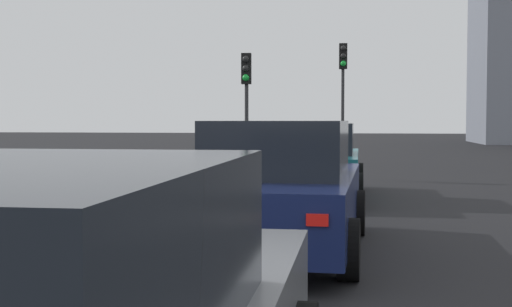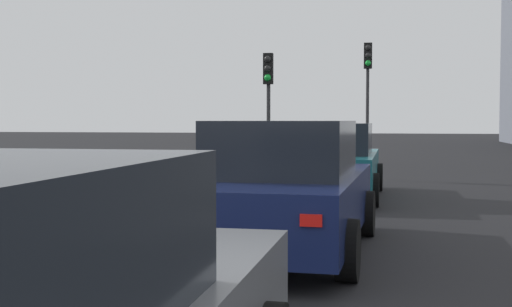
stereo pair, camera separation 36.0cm
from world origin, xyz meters
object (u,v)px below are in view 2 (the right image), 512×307
traffic_light_near_left (268,87)px  traffic_light_near_right (368,78)px  car_navy_second (286,190)px  car_teal_lead (332,162)px

traffic_light_near_left → traffic_light_near_right: (4.71, -2.69, 0.53)m
car_navy_second → car_teal_lead: bearing=1.4°
car_teal_lead → traffic_light_near_right: traffic_light_near_right is taller
car_teal_lead → traffic_light_near_right: 10.26m
car_teal_lead → traffic_light_near_right: (9.98, -0.33, 2.36)m
traffic_light_near_left → traffic_light_near_right: traffic_light_near_right is taller
car_teal_lead → traffic_light_near_left: bearing=24.3°
car_teal_lead → traffic_light_near_left: size_ratio=1.33×
traffic_light_near_left → car_teal_lead: bearing=22.1°
car_navy_second → traffic_light_near_left: size_ratio=1.27×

